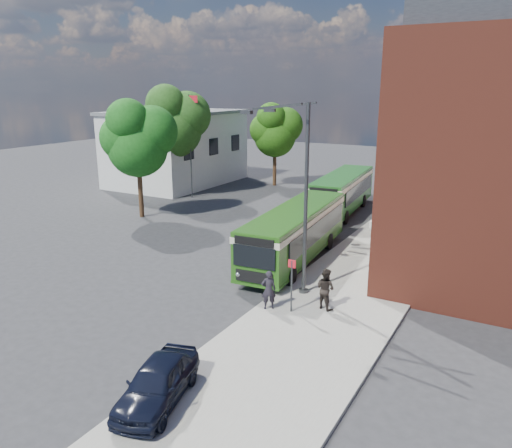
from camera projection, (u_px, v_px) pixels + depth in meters
The scene contains 15 objects.
ground at pixel (233, 264), 28.03m from camera, with size 120.00×120.00×0.00m, color #2C2C2F.
pavement at pixel (395, 244), 31.40m from camera, with size 6.00×48.00×0.15m, color gray.
kerb_line at pixel (348, 238), 32.86m from camera, with size 0.12×48.00×0.01m, color beige.
white_building at pixel (177, 147), 50.70m from camera, with size 9.40×13.40×7.30m.
flagpole at pixel (191, 142), 43.53m from camera, with size 0.95×0.10×9.00m.
street_lamp at pixel (299, 196), 22.78m from camera, with size 2.96×2.38×9.00m.
bus_stop_sign at pixel (292, 282), 21.45m from camera, with size 0.35×0.08×2.52m.
bus_front at pixel (295, 230), 28.18m from camera, with size 3.49×11.43×3.02m.
bus_rear at pixel (342, 189), 39.17m from camera, with size 3.52×10.79×3.02m.
parked_car at pixel (157, 382), 15.39m from camera, with size 1.58×3.93×1.34m, color black.
pedestrian_a at pixel (269, 290), 21.86m from camera, with size 0.65×0.42×1.77m, color black.
pedestrian_b at pixel (325, 289), 21.87m from camera, with size 0.90×0.70×1.86m, color black.
tree_left at pixel (137, 138), 36.54m from camera, with size 5.25×4.99×8.86m.
tree_mid at pixel (174, 121), 43.97m from camera, with size 5.85×5.56×9.87m.
tree_right at pixel (275, 130), 48.82m from camera, with size 4.85×4.61×8.19m.
Camera 1 is at (14.12, -22.36, 9.64)m, focal length 35.00 mm.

